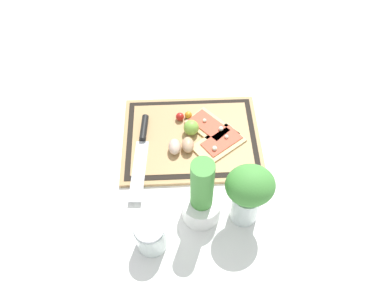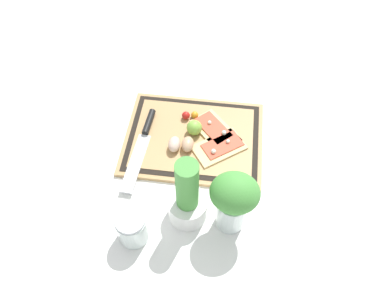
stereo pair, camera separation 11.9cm
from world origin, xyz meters
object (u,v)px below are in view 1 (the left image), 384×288
at_px(knife, 142,142).
at_px(egg_brown, 188,145).
at_px(lime, 190,128).
at_px(sauce_jar, 151,237).
at_px(pizza_slice_far, 219,143).
at_px(pizza_slice_near, 211,127).
at_px(cherry_tomato_yellow, 188,115).
at_px(egg_pink, 175,147).
at_px(herb_pot, 202,199).
at_px(cherry_tomato_red, 180,117).
at_px(herb_glass, 248,192).

height_order(knife, egg_brown, egg_brown).
xyz_separation_m(lime, sauce_jar, (0.12, 0.37, 0.00)).
distance_m(pizza_slice_far, sauce_jar, 0.38).
bearing_deg(pizza_slice_near, cherry_tomato_yellow, -34.56).
relative_size(pizza_slice_near, sauce_jar, 1.76).
xyz_separation_m(pizza_slice_near, cherry_tomato_yellow, (0.07, -0.05, 0.01)).
bearing_deg(pizza_slice_far, egg_pink, 7.11).
bearing_deg(knife, sauce_jar, 96.47).
distance_m(herb_pot, sauce_jar, 0.17).
height_order(knife, cherry_tomato_red, cherry_tomato_red).
distance_m(sauce_jar, herb_glass, 0.28).
bearing_deg(cherry_tomato_yellow, sauce_jar, 75.24).
height_order(egg_brown, cherry_tomato_red, egg_brown).
relative_size(pizza_slice_far, cherry_tomato_red, 6.76).
bearing_deg(knife, pizza_slice_near, -166.79).
bearing_deg(cherry_tomato_red, cherry_tomato_yellow, -165.28).
bearing_deg(herb_glass, herb_pot, -3.64).
xyz_separation_m(cherry_tomato_yellow, herb_pot, (-0.02, 0.35, 0.06)).
distance_m(pizza_slice_far, egg_brown, 0.10).
bearing_deg(herb_glass, cherry_tomato_red, -63.88).
relative_size(egg_brown, herb_pot, 0.23).
bearing_deg(sauce_jar, egg_brown, -109.57).
bearing_deg(cherry_tomato_red, knife, 38.15).
xyz_separation_m(cherry_tomato_red, herb_glass, (-0.17, 0.35, 0.10)).
bearing_deg(egg_brown, knife, -10.07).
height_order(pizza_slice_near, sauce_jar, sauce_jar).
distance_m(pizza_slice_near, cherry_tomato_yellow, 0.09).
xyz_separation_m(egg_pink, sauce_jar, (0.07, 0.30, 0.01)).
bearing_deg(egg_pink, cherry_tomato_red, -98.67).
distance_m(knife, egg_pink, 0.11).
distance_m(pizza_slice_far, herb_glass, 0.27).
distance_m(pizza_slice_near, herb_glass, 0.34).
bearing_deg(pizza_slice_far, sauce_jar, 56.50).
distance_m(cherry_tomato_yellow, sauce_jar, 0.45).
xyz_separation_m(herb_pot, sauce_jar, (0.14, 0.08, -0.04)).
bearing_deg(pizza_slice_far, cherry_tomato_red, -41.52).
xyz_separation_m(knife, lime, (-0.16, -0.04, 0.02)).
bearing_deg(lime, herb_glass, 115.49).
bearing_deg(sauce_jar, lime, -107.74).
bearing_deg(herb_pot, cherry_tomato_red, -81.47).
bearing_deg(egg_brown, herb_pot, 97.49).
bearing_deg(lime, knife, 14.00).
distance_m(egg_brown, herb_glass, 0.29).
distance_m(knife, cherry_tomato_yellow, 0.19).
bearing_deg(egg_pink, egg_brown, -172.86).
xyz_separation_m(egg_brown, lime, (-0.01, -0.06, 0.01)).
bearing_deg(pizza_slice_near, egg_pink, 34.50).
height_order(pizza_slice_near, cherry_tomato_red, cherry_tomato_red).
height_order(egg_brown, cherry_tomato_yellow, egg_brown).
relative_size(pizza_slice_far, cherry_tomato_yellow, 7.51).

